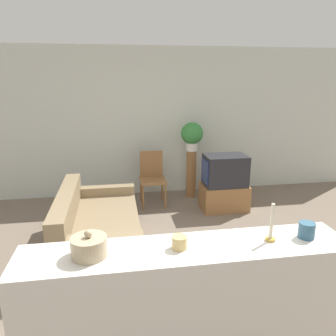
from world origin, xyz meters
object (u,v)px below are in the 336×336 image
at_px(couch, 97,229).
at_px(potted_plant, 192,135).
at_px(television, 225,170).
at_px(wooden_chair, 152,175).
at_px(decorative_bowl, 89,246).

relative_size(couch, potted_plant, 3.42).
xyz_separation_m(television, wooden_chair, (-1.15, 0.45, -0.17)).
bearing_deg(television, decorative_bowl, -122.79).
bearing_deg(couch, potted_plant, 45.96).
distance_m(couch, television, 2.32).
relative_size(television, wooden_chair, 0.75).
bearing_deg(potted_plant, wooden_chair, -162.75).
relative_size(wooden_chair, potted_plant, 1.79).
bearing_deg(couch, television, 26.40).
bearing_deg(wooden_chair, couch, -121.35).
xyz_separation_m(wooden_chair, decorative_bowl, (-0.81, -3.49, 0.61)).
height_order(couch, television, television).
height_order(couch, decorative_bowl, decorative_bowl).
height_order(wooden_chair, decorative_bowl, decorative_bowl).
distance_m(television, potted_plant, 0.93).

